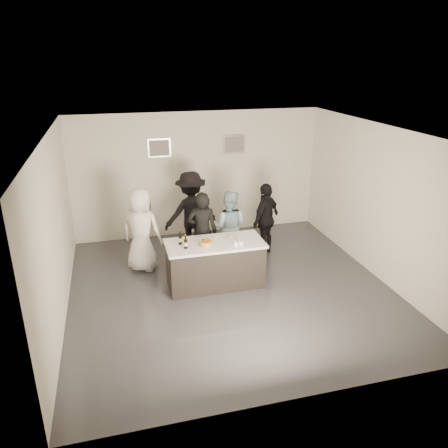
# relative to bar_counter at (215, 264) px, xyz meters

# --- Properties ---
(floor) EXTENTS (6.00, 6.00, 0.00)m
(floor) POSITION_rel_bar_counter_xyz_m (0.25, -0.24, -0.45)
(floor) COLOR #3D3D42
(floor) RESTS_ON ground
(ceiling) EXTENTS (6.00, 6.00, 0.00)m
(ceiling) POSITION_rel_bar_counter_xyz_m (0.25, -0.24, 2.55)
(ceiling) COLOR white
(wall_back) EXTENTS (6.00, 0.04, 3.00)m
(wall_back) POSITION_rel_bar_counter_xyz_m (0.25, 2.76, 1.05)
(wall_back) COLOR silver
(wall_back) RESTS_ON ground
(wall_front) EXTENTS (6.00, 0.04, 3.00)m
(wall_front) POSITION_rel_bar_counter_xyz_m (0.25, -3.24, 1.05)
(wall_front) COLOR silver
(wall_front) RESTS_ON ground
(wall_left) EXTENTS (0.04, 6.00, 3.00)m
(wall_left) POSITION_rel_bar_counter_xyz_m (-2.75, -0.24, 1.05)
(wall_left) COLOR silver
(wall_left) RESTS_ON ground
(wall_right) EXTENTS (0.04, 6.00, 3.00)m
(wall_right) POSITION_rel_bar_counter_xyz_m (3.25, -0.24, 1.05)
(wall_right) COLOR silver
(wall_right) RESTS_ON ground
(picture_left) EXTENTS (0.54, 0.04, 0.44)m
(picture_left) POSITION_rel_bar_counter_xyz_m (-0.65, 2.73, 1.75)
(picture_left) COLOR #B2B2B7
(picture_left) RESTS_ON wall_back
(picture_right) EXTENTS (0.54, 0.04, 0.44)m
(picture_right) POSITION_rel_bar_counter_xyz_m (1.15, 2.73, 1.75)
(picture_right) COLOR #B2B2B7
(picture_right) RESTS_ON wall_back
(bar_counter) EXTENTS (1.86, 0.86, 0.90)m
(bar_counter) POSITION_rel_bar_counter_xyz_m (0.00, 0.00, 0.00)
(bar_counter) COLOR white
(bar_counter) RESTS_ON ground
(cake) EXTENTS (0.25, 0.25, 0.07)m
(cake) POSITION_rel_bar_counter_xyz_m (-0.19, -0.10, 0.49)
(cake) COLOR yellow
(cake) RESTS_ON bar_counter
(beer_bottle_a) EXTENTS (0.07, 0.07, 0.26)m
(beer_bottle_a) POSITION_rel_bar_counter_xyz_m (-0.64, 0.09, 0.58)
(beer_bottle_a) COLOR black
(beer_bottle_a) RESTS_ON bar_counter
(beer_bottle_b) EXTENTS (0.07, 0.07, 0.26)m
(beer_bottle_b) POSITION_rel_bar_counter_xyz_m (-0.58, -0.13, 0.58)
(beer_bottle_b) COLOR black
(beer_bottle_b) RESTS_ON bar_counter
(tumbler_cluster) EXTENTS (0.19, 0.40, 0.08)m
(tumbler_cluster) POSITION_rel_bar_counter_xyz_m (0.40, -0.08, 0.49)
(tumbler_cluster) COLOR #EDA916
(tumbler_cluster) RESTS_ON bar_counter
(candles) EXTENTS (0.24, 0.08, 0.01)m
(candles) POSITION_rel_bar_counter_xyz_m (-0.36, -0.30, 0.45)
(candles) COLOR pink
(candles) RESTS_ON bar_counter
(person_main_black) EXTENTS (0.69, 0.53, 1.69)m
(person_main_black) POSITION_rel_bar_counter_xyz_m (-0.09, 0.72, 0.39)
(person_main_black) COLOR black
(person_main_black) RESTS_ON ground
(person_main_blue) EXTENTS (0.95, 0.86, 1.58)m
(person_main_blue) POSITION_rel_bar_counter_xyz_m (0.55, 0.99, 0.34)
(person_main_blue) COLOR #98BAC7
(person_main_blue) RESTS_ON ground
(person_guest_left) EXTENTS (1.03, 0.94, 1.76)m
(person_guest_left) POSITION_rel_bar_counter_xyz_m (-1.28, 1.04, 0.43)
(person_guest_left) COLOR white
(person_guest_left) RESTS_ON ground
(person_guest_right) EXTENTS (0.99, 0.92, 1.63)m
(person_guest_right) POSITION_rel_bar_counter_xyz_m (1.44, 1.14, 0.37)
(person_guest_right) COLOR black
(person_guest_right) RESTS_ON ground
(person_guest_back) EXTENTS (1.30, 0.88, 1.86)m
(person_guest_back) POSITION_rel_bar_counter_xyz_m (-0.14, 1.66, 0.48)
(person_guest_back) COLOR black
(person_guest_back) RESTS_ON ground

